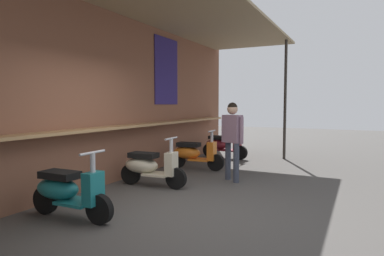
# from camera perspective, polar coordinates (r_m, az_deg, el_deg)

# --- Properties ---
(ground_plane) EXTENTS (36.74, 36.74, 0.00)m
(ground_plane) POSITION_cam_1_polar(r_m,az_deg,el_deg) (5.28, -3.63, -13.45)
(ground_plane) COLOR #474442
(market_stall_facade) EXTENTS (13.12, 2.84, 3.63)m
(market_stall_facade) POSITION_cam_1_polar(r_m,az_deg,el_deg) (6.17, -18.60, 7.97)
(market_stall_facade) COLOR brown
(market_stall_facade) RESTS_ON ground_plane
(scooter_teal) EXTENTS (0.46, 1.40, 0.97)m
(scooter_teal) POSITION_cam_1_polar(r_m,az_deg,el_deg) (5.07, -20.50, -9.90)
(scooter_teal) COLOR #197075
(scooter_teal) RESTS_ON ground_plane
(scooter_cream) EXTENTS (0.49, 1.40, 0.97)m
(scooter_cream) POSITION_cam_1_polar(r_m,az_deg,el_deg) (6.59, -7.31, -6.46)
(scooter_cream) COLOR beige
(scooter_cream) RESTS_ON ground_plane
(scooter_orange) EXTENTS (0.49, 1.40, 0.97)m
(scooter_orange) POSITION_cam_1_polar(r_m,az_deg,el_deg) (8.22, 0.18, -4.32)
(scooter_orange) COLOR orange
(scooter_orange) RESTS_ON ground_plane
(scooter_maroon) EXTENTS (0.48, 1.40, 0.97)m
(scooter_maroon) POSITION_cam_1_polar(r_m,az_deg,el_deg) (9.95, 5.12, -2.86)
(scooter_maroon) COLOR maroon
(scooter_maroon) RESTS_ON ground_plane
(shopper_browsing) EXTENTS (0.32, 0.53, 1.62)m
(shopper_browsing) POSITION_cam_1_polar(r_m,az_deg,el_deg) (6.95, 6.84, -0.87)
(shopper_browsing) COLOR #383D4C
(shopper_browsing) RESTS_ON ground_plane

